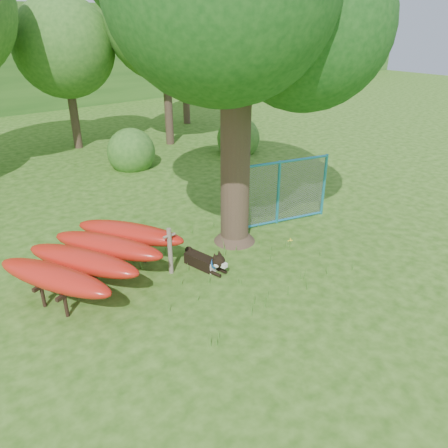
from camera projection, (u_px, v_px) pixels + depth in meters
ground at (252, 287)px, 9.34m from camera, size 80.00×80.00×0.00m
wooden_post at (170, 250)px, 9.62m from camera, size 0.30×0.11×1.11m
kayak_rack at (95, 253)px, 9.20m from camera, size 3.91×3.52×0.95m
husky_dog at (207, 261)px, 9.93m from camera, size 0.49×1.28×0.57m
fence_section at (278, 193)px, 11.87m from camera, size 3.00×0.88×3.01m
wildflower_clump at (290, 241)px, 10.85m from camera, size 0.11×0.09×0.24m
bg_tree_c at (64, 48)px, 17.54m from camera, size 4.00×4.00×6.12m
bg_tree_d at (164, 21)px, 17.70m from camera, size 4.80×4.80×7.50m
bg_tree_e at (183, 17)px, 21.45m from camera, size 4.60×4.60×7.55m
shrub_right at (238, 152)px, 18.64m from camera, size 1.80×1.80×1.80m
shrub_mid at (133, 167)px, 16.78m from camera, size 1.80×1.80×1.80m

